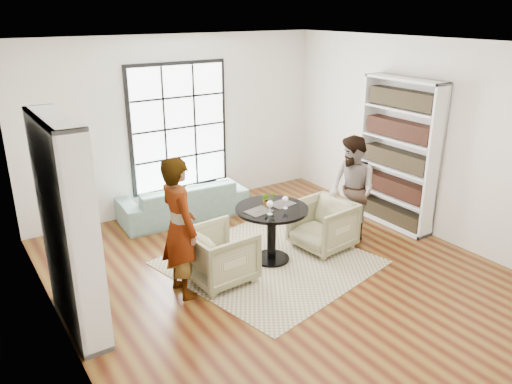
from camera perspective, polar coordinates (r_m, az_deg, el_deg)
ground at (r=6.90m, az=2.52°, el=-9.16°), size 6.00×6.00×0.00m
room_shell at (r=6.80m, az=0.01°, el=1.99°), size 6.00×6.01×6.00m
rug at (r=7.14m, az=1.52°, el=-8.05°), size 2.94×2.94×0.01m
pedestal_table at (r=6.96m, az=1.80°, el=-3.52°), size 1.01×1.01×0.81m
sofa at (r=8.59m, az=-8.33°, el=-0.94°), size 2.18×0.96×0.62m
armchair_left at (r=6.57m, az=-4.12°, el=-7.19°), size 0.86×0.84×0.74m
armchair_right at (r=7.47m, az=7.63°, el=-3.77°), size 0.89×0.87×0.74m
person_left at (r=6.12m, az=-8.74°, el=-4.07°), size 0.44×0.66×1.79m
person_right at (r=7.66m, az=10.91°, el=0.26°), size 0.69×0.85×1.63m
placemat_left at (r=6.75m, az=0.32°, el=-2.22°), size 0.38×0.31×0.01m
placemat_right at (r=7.00m, az=2.99°, el=-1.37°), size 0.38×0.31×0.01m
cutlery_left at (r=6.74m, az=0.32°, el=-2.16°), size 0.17×0.24×0.01m
cutlery_right at (r=7.00m, az=2.99°, el=-1.32°), size 0.17×0.24×0.01m
wine_glass_left at (r=6.61m, az=1.60°, el=-1.44°), size 0.09×0.09×0.19m
wine_glass_right at (r=6.82m, az=3.38°, el=-0.87°), size 0.08×0.08×0.18m
flower_centerpiece at (r=6.88m, az=1.38°, el=-0.82°), size 0.21×0.18×0.22m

